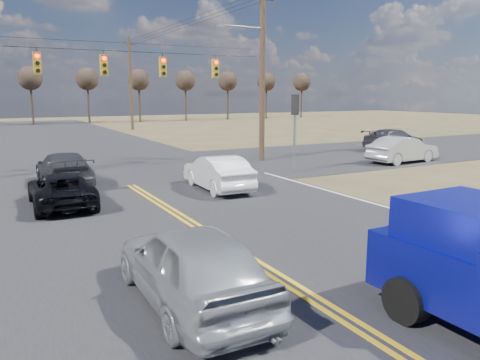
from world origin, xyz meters
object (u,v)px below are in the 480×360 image
cross_car_east_near (403,150)px  cross_car_east_far (394,139)px  white_car_queue (218,173)px  black_suv (61,190)px  silver_suv (192,264)px  dgrey_car_queue (64,169)px

cross_car_east_near → cross_car_east_far: size_ratio=0.90×
white_car_queue → black_suv: bearing=3.5°
white_car_queue → silver_suv: bearing=64.5°
black_suv → dgrey_car_queue: (0.68, 4.09, 0.12)m
dgrey_car_queue → cross_car_east_near: (18.24, -2.07, 0.04)m
black_suv → white_car_queue: size_ratio=0.99×
cross_car_east_far → white_car_queue: bearing=105.7°
black_suv → dgrey_car_queue: size_ratio=0.87×
black_suv → cross_car_east_far: size_ratio=0.85×
dgrey_car_queue → cross_car_east_far: bearing=-171.9°
black_suv → cross_car_east_near: bearing=-172.9°
black_suv → dgrey_car_queue: bearing=-98.5°
black_suv → cross_car_east_far: bearing=-162.3°
dgrey_car_queue → silver_suv: bearing=92.3°
white_car_queue → cross_car_east_near: bearing=-168.7°
white_car_queue → cross_car_east_near: cross_car_east_near is taller
silver_suv → dgrey_car_queue: silver_suv is taller
black_suv → cross_car_east_near: 19.04m
silver_suv → cross_car_east_near: (17.88, 11.43, -0.03)m
cross_car_east_far → dgrey_car_queue: bearing=91.2°
white_car_queue → cross_car_east_near: 12.93m
white_car_queue → cross_car_east_far: 18.66m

